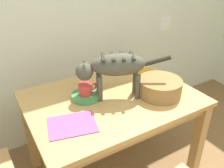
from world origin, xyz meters
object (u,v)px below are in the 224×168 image
Objects in this scene: cat at (114,67)px; magazine at (72,125)px; dining_table at (112,107)px; saucer_bowl at (86,96)px; wicker_basket at (160,87)px; coffee_mug at (86,89)px; book_stack at (138,67)px.

cat reaches higher than magazine.
magazine is at bearing -156.49° from dining_table.
wicker_basket is (0.47, -0.22, 0.04)m from saucer_bowl.
coffee_mug is at bearing 89.64° from cat.
dining_table is at bearing -23.24° from saucer_bowl.
magazine is at bearing 136.01° from cat.
coffee_mug is (0.00, 0.00, 0.06)m from saucer_bowl.
coffee_mug is at bearing 0.00° from saucer_bowl.
dining_table is at bearing -147.09° from book_stack.
cat is at bearing -145.96° from book_stack.
dining_table is 8.75× the size of coffee_mug.
saucer_bowl is at bearing 156.76° from dining_table.
coffee_mug is 0.44× the size of wicker_basket.
book_stack is at bearing 74.14° from wicker_basket.
cat is 4.43× the size of coffee_mug.
magazine is (-0.37, -0.16, 0.09)m from dining_table.
magazine is (-0.38, -0.15, -0.22)m from cat.
coffee_mug is 0.52m from wicker_basket.
magazine is (-0.20, -0.23, -0.07)m from coffee_mug.
cat is 2.97× the size of saucer_bowl.
saucer_bowl is at bearing 62.88° from magazine.
wicker_basket reaches higher than book_stack.
wicker_basket is at bearing -25.24° from coffee_mug.
wicker_basket is (0.30, -0.15, 0.15)m from dining_table.
magazine is at bearing -130.52° from saucer_bowl.
magazine is 1.65× the size of book_stack.
book_stack reaches higher than saucer_bowl.
book_stack is (0.79, 0.43, 0.02)m from magazine.
magazine is 0.90m from book_stack.
wicker_basket is at bearing -92.12° from cat.
saucer_bowl is 0.31m from magazine.
book_stack is at bearing -32.19° from cat.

